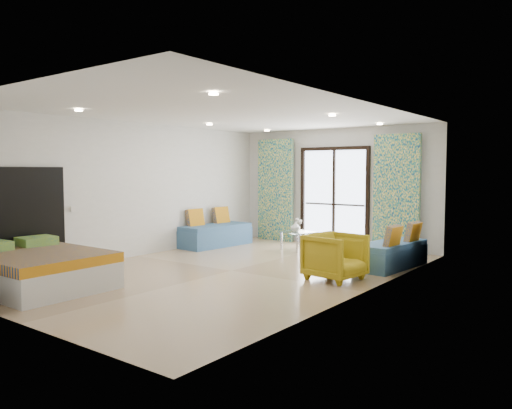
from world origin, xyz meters
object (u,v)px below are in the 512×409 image
Objects in this scene: bed at (38,269)px; coffee_table at (299,234)px; daybed_left at (215,234)px; daybed_right at (392,253)px; armchair at (335,254)px.

bed is 5.43m from coffee_table.
bed is 4.71m from daybed_left.
armchair reaches higher than daybed_right.
coffee_table is at bearing 50.47° from armchair.
daybed_right is 2.44m from coffee_table.
armchair is (3.25, 3.16, 0.13)m from bed.
bed is 1.08× the size of daybed_left.
daybed_right is at bearing 52.37° from bed.
daybed_right is 1.55m from armchair.
coffee_table is (-2.36, 0.63, 0.11)m from daybed_right.
bed is 2.52× the size of coffee_table.
daybed_right reaches higher than bed.
armchair is at bearing -97.34° from daybed_right.
daybed_right is at bearing -5.83° from armchair.
coffee_table is 2.93m from armchair.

